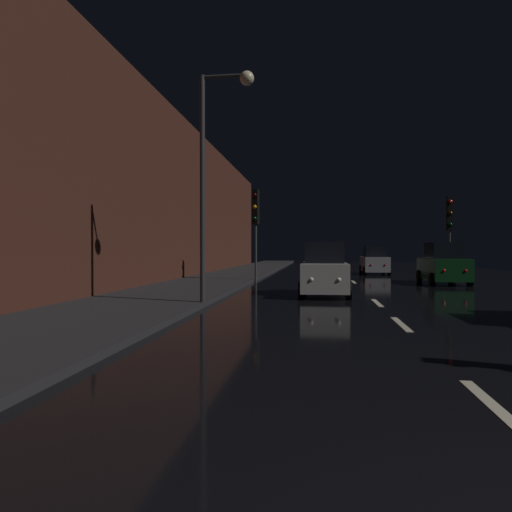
{
  "coord_description": "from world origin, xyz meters",
  "views": [
    {
      "loc": [
        -1.99,
        -2.46,
        1.78
      ],
      "look_at": [
        -4.58,
        17.14,
        1.51
      ],
      "focal_mm": 32.57,
      "sensor_mm": 36.0,
      "label": 1
    }
  ],
  "objects_px": {
    "streetlamp_overhead": "(217,152)",
    "car_parked_right_far": "(443,265)",
    "car_distant_taillights": "(375,261)",
    "car_approaching_headlights": "(324,271)",
    "traffic_light_far_left": "(256,215)",
    "traffic_light_far_right": "(450,220)"
  },
  "relations": [
    {
      "from": "streetlamp_overhead",
      "to": "car_parked_right_far",
      "type": "bearing_deg",
      "value": 49.22
    },
    {
      "from": "traffic_light_far_left",
      "to": "car_parked_right_far",
      "type": "relative_size",
      "value": 1.18
    },
    {
      "from": "car_distant_taillights",
      "to": "traffic_light_far_right",
      "type": "bearing_deg",
      "value": -157.18
    },
    {
      "from": "traffic_light_far_right",
      "to": "streetlamp_overhead",
      "type": "distance_m",
      "value": 16.66
    },
    {
      "from": "traffic_light_far_right",
      "to": "car_approaching_headlights",
      "type": "relative_size",
      "value": 1.16
    },
    {
      "from": "traffic_light_far_left",
      "to": "car_parked_right_far",
      "type": "xyz_separation_m",
      "value": [
        9.86,
        0.01,
        -2.71
      ]
    },
    {
      "from": "streetlamp_overhead",
      "to": "car_parked_right_far",
      "type": "distance_m",
      "value": 15.18
    },
    {
      "from": "car_parked_right_far",
      "to": "car_distant_taillights",
      "type": "relative_size",
      "value": 1.05
    },
    {
      "from": "traffic_light_far_right",
      "to": "car_parked_right_far",
      "type": "distance_m",
      "value": 3.16
    },
    {
      "from": "car_parked_right_far",
      "to": "car_distant_taillights",
      "type": "distance_m",
      "value": 9.66
    },
    {
      "from": "traffic_light_far_right",
      "to": "streetlamp_overhead",
      "type": "height_order",
      "value": "streetlamp_overhead"
    },
    {
      "from": "traffic_light_far_left",
      "to": "car_approaching_headlights",
      "type": "height_order",
      "value": "traffic_light_far_left"
    },
    {
      "from": "car_approaching_headlights",
      "to": "car_parked_right_far",
      "type": "xyz_separation_m",
      "value": [
        6.25,
        6.94,
        0.04
      ]
    },
    {
      "from": "traffic_light_far_right",
      "to": "car_approaching_headlights",
      "type": "xyz_separation_m",
      "value": [
        -7.05,
        -8.75,
        -2.5
      ]
    },
    {
      "from": "car_approaching_headlights",
      "to": "streetlamp_overhead",
      "type": "bearing_deg",
      "value": -38.66
    },
    {
      "from": "traffic_light_far_left",
      "to": "traffic_light_far_right",
      "type": "distance_m",
      "value": 10.82
    },
    {
      "from": "car_distant_taillights",
      "to": "car_parked_right_far",
      "type": "bearing_deg",
      "value": -165.76
    },
    {
      "from": "car_parked_right_far",
      "to": "car_distant_taillights",
      "type": "bearing_deg",
      "value": 14.24
    },
    {
      "from": "streetlamp_overhead",
      "to": "car_parked_right_far",
      "type": "height_order",
      "value": "streetlamp_overhead"
    },
    {
      "from": "traffic_light_far_right",
      "to": "car_distant_taillights",
      "type": "height_order",
      "value": "traffic_light_far_right"
    },
    {
      "from": "car_distant_taillights",
      "to": "car_approaching_headlights",
      "type": "bearing_deg",
      "value": 166.64
    },
    {
      "from": "traffic_light_far_right",
      "to": "car_approaching_headlights",
      "type": "bearing_deg",
      "value": -34.95
    }
  ]
}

